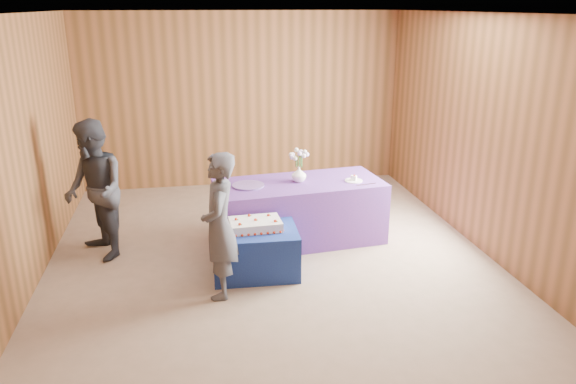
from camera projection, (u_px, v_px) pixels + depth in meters
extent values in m
plane|color=#866E5C|center=(272.00, 261.00, 6.41)|extent=(6.00, 6.00, 0.00)
cube|color=brown|center=(242.00, 101.00, 8.78)|extent=(5.00, 0.04, 2.70)
cube|color=brown|center=(351.00, 270.00, 3.18)|extent=(5.00, 0.04, 2.70)
cube|color=brown|center=(21.00, 156.00, 5.56)|extent=(0.04, 6.00, 2.70)
cube|color=brown|center=(487.00, 136.00, 6.41)|extent=(0.04, 6.00, 2.70)
cube|color=white|center=(269.00, 13.00, 5.55)|extent=(5.00, 6.00, 0.04)
cube|color=navy|center=(255.00, 251.00, 6.06)|extent=(0.93, 0.73, 0.50)
cube|color=#602F81|center=(299.00, 211.00, 6.87)|extent=(2.08, 1.11, 0.75)
cube|color=silver|center=(255.00, 224.00, 5.99)|extent=(0.56, 0.38, 0.10)
sphere|color=#B7240E|center=(232.00, 236.00, 5.78)|extent=(0.03, 0.03, 0.03)
sphere|color=#B7240E|center=(284.00, 232.00, 5.89)|extent=(0.03, 0.03, 0.03)
sphere|color=#B7240E|center=(228.00, 223.00, 6.11)|extent=(0.03, 0.03, 0.03)
sphere|color=#B7240E|center=(277.00, 219.00, 6.22)|extent=(0.03, 0.03, 0.03)
sphere|color=#B7240E|center=(241.00, 223.00, 5.85)|extent=(0.03, 0.03, 0.03)
cone|color=#145B16|center=(243.00, 224.00, 5.86)|extent=(0.01, 0.02, 0.02)
sphere|color=#B7240E|center=(267.00, 215.00, 6.07)|extent=(0.03, 0.03, 0.03)
cone|color=#145B16|center=(269.00, 216.00, 6.08)|extent=(0.01, 0.02, 0.02)
sphere|color=#B7240E|center=(255.00, 219.00, 5.97)|extent=(0.03, 0.03, 0.03)
cone|color=#145B16|center=(257.00, 219.00, 5.98)|extent=(0.01, 0.02, 0.02)
imported|color=white|center=(299.00, 174.00, 6.74)|extent=(0.21, 0.21, 0.18)
cylinder|color=#275A24|center=(302.00, 160.00, 6.69)|extent=(0.01, 0.01, 0.16)
sphere|color=silver|center=(307.00, 154.00, 6.68)|extent=(0.05, 0.05, 0.05)
cylinder|color=#275A24|center=(301.00, 160.00, 6.71)|extent=(0.01, 0.01, 0.16)
sphere|color=silver|center=(305.00, 153.00, 6.72)|extent=(0.05, 0.05, 0.05)
cylinder|color=#275A24|center=(300.00, 160.00, 6.72)|extent=(0.01, 0.01, 0.16)
sphere|color=silver|center=(301.00, 152.00, 6.75)|extent=(0.05, 0.05, 0.05)
cylinder|color=#275A24|center=(298.00, 160.00, 6.72)|extent=(0.01, 0.01, 0.16)
sphere|color=silver|center=(296.00, 152.00, 6.75)|extent=(0.05, 0.05, 0.05)
cylinder|color=#275A24|center=(296.00, 160.00, 6.71)|extent=(0.01, 0.01, 0.16)
sphere|color=silver|center=(293.00, 153.00, 6.72)|extent=(0.05, 0.05, 0.05)
cylinder|color=#275A24|center=(296.00, 160.00, 6.69)|extent=(0.01, 0.01, 0.16)
sphere|color=silver|center=(291.00, 154.00, 6.67)|extent=(0.05, 0.05, 0.05)
cylinder|color=#275A24|center=(296.00, 161.00, 6.67)|extent=(0.01, 0.01, 0.16)
sphere|color=silver|center=(292.00, 155.00, 6.62)|extent=(0.05, 0.05, 0.05)
cylinder|color=#275A24|center=(297.00, 161.00, 6.66)|extent=(0.01, 0.01, 0.16)
sphere|color=silver|center=(295.00, 156.00, 6.58)|extent=(0.05, 0.05, 0.05)
cylinder|color=#275A24|center=(299.00, 161.00, 6.65)|extent=(0.01, 0.01, 0.16)
sphere|color=silver|center=(299.00, 156.00, 6.57)|extent=(0.05, 0.05, 0.05)
cylinder|color=#275A24|center=(301.00, 161.00, 6.66)|extent=(0.01, 0.01, 0.16)
sphere|color=silver|center=(304.00, 156.00, 6.59)|extent=(0.05, 0.05, 0.05)
cylinder|color=#275A24|center=(302.00, 161.00, 6.67)|extent=(0.01, 0.01, 0.16)
sphere|color=silver|center=(307.00, 155.00, 6.63)|extent=(0.05, 0.05, 0.05)
cylinder|color=#644A95|center=(248.00, 185.00, 6.59)|extent=(0.48, 0.48, 0.02)
cylinder|color=white|center=(354.00, 181.00, 6.79)|extent=(0.27, 0.27, 0.01)
cube|color=silver|center=(354.00, 178.00, 6.77)|extent=(0.09, 0.08, 0.06)
sphere|color=#B7240E|center=(354.00, 175.00, 6.74)|extent=(0.02, 0.02, 0.02)
cube|color=#B9B9BE|center=(367.00, 184.00, 6.66)|extent=(0.26, 0.07, 0.00)
imported|color=#3C3E48|center=(219.00, 226.00, 5.45)|extent=(0.42, 0.58, 1.47)
imported|color=#303139|center=(95.00, 191.00, 6.28)|extent=(0.88, 0.96, 1.60)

